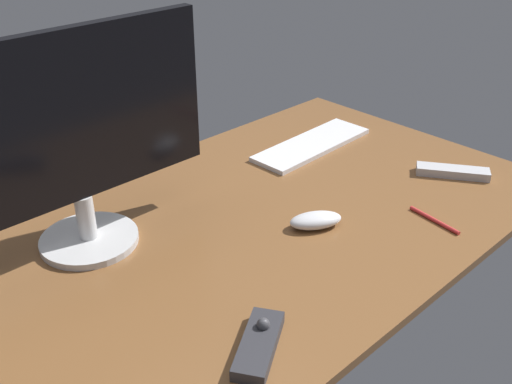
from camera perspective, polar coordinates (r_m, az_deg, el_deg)
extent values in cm
cube|color=brown|center=(135.82, -0.08, -3.07)|extent=(140.00, 84.00, 2.00)
cylinder|color=silver|center=(132.24, -15.45, -4.35)|extent=(20.50, 20.50, 1.51)
cylinder|color=silver|center=(129.32, -15.78, -2.26)|extent=(3.80, 3.80, 9.78)
cube|color=black|center=(119.87, -17.16, 6.65)|extent=(59.06, 2.94, 33.69)
cube|color=white|center=(170.42, 5.29, 4.48)|extent=(38.39, 13.31, 1.29)
ellipsoid|color=silver|center=(132.85, 5.65, -2.67)|extent=(13.03, 10.76, 3.35)
cube|color=#2D2D33|center=(102.31, 0.26, -14.23)|extent=(16.21, 13.07, 2.27)
sphere|color=#3F3F44|center=(103.64, 0.69, -12.40)|extent=(2.31, 2.31, 2.31)
cube|color=#B7B7BC|center=(161.72, 18.08, 1.83)|extent=(13.75, 17.47, 2.18)
cylinder|color=red|center=(140.39, 16.47, -2.55)|extent=(2.83, 13.52, 0.89)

